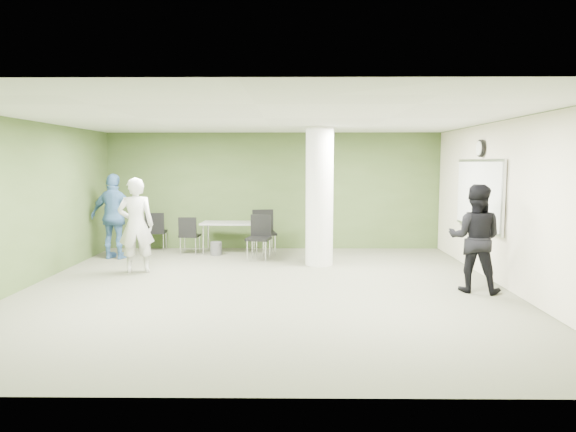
{
  "coord_description": "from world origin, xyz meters",
  "views": [
    {
      "loc": [
        0.47,
        -8.37,
        2.09
      ],
      "look_at": [
        0.37,
        1.0,
        1.11
      ],
      "focal_mm": 32.0,
      "sensor_mm": 36.0,
      "label": 1
    }
  ],
  "objects_px": {
    "folding_table": "(236,224)",
    "woman_white": "(136,225)",
    "man_black": "(475,238)",
    "chair_back_left": "(156,229)",
    "man_blue": "(115,216)"
  },
  "relations": [
    {
      "from": "folding_table",
      "to": "woman_white",
      "type": "distance_m",
      "value": 2.66
    },
    {
      "from": "man_black",
      "to": "folding_table",
      "type": "bearing_deg",
      "value": -16.33
    },
    {
      "from": "chair_back_left",
      "to": "man_blue",
      "type": "distance_m",
      "value": 1.2
    },
    {
      "from": "folding_table",
      "to": "man_blue",
      "type": "relative_size",
      "value": 0.84
    },
    {
      "from": "folding_table",
      "to": "chair_back_left",
      "type": "relative_size",
      "value": 1.69
    },
    {
      "from": "chair_back_left",
      "to": "man_blue",
      "type": "xyz_separation_m",
      "value": [
        -0.63,
        -0.94,
        0.39
      ]
    },
    {
      "from": "man_black",
      "to": "man_blue",
      "type": "xyz_separation_m",
      "value": [
        -6.8,
        2.79,
        0.05
      ]
    },
    {
      "from": "woman_white",
      "to": "man_blue",
      "type": "distance_m",
      "value": 1.64
    },
    {
      "from": "chair_back_left",
      "to": "man_black",
      "type": "relative_size",
      "value": 0.53
    },
    {
      "from": "man_blue",
      "to": "chair_back_left",
      "type": "bearing_deg",
      "value": -113.76
    },
    {
      "from": "man_black",
      "to": "chair_back_left",
      "type": "bearing_deg",
      "value": -8.3
    },
    {
      "from": "woman_white",
      "to": "man_black",
      "type": "distance_m",
      "value": 6.08
    },
    {
      "from": "folding_table",
      "to": "man_blue",
      "type": "distance_m",
      "value": 2.65
    },
    {
      "from": "folding_table",
      "to": "chair_back_left",
      "type": "height_order",
      "value": "folding_table"
    },
    {
      "from": "folding_table",
      "to": "chair_back_left",
      "type": "xyz_separation_m",
      "value": [
        -1.92,
        0.27,
        -0.14
      ]
    }
  ]
}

